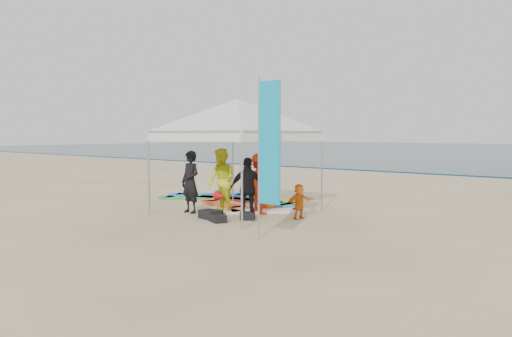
{
  "coord_description": "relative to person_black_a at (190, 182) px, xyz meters",
  "views": [
    {
      "loc": [
        9.31,
        -7.77,
        2.15
      ],
      "look_at": [
        0.63,
        2.6,
        1.2
      ],
      "focal_mm": 35.0,
      "sensor_mm": 36.0,
      "label": 1
    }
  ],
  "objects": [
    {
      "name": "ground",
      "position": [
        0.67,
        -1.38,
        -0.84
      ],
      "size": [
        120.0,
        120.0,
        0.0
      ],
      "primitive_type": "plane",
      "color": "beige",
      "rests_on": "ground"
    },
    {
      "name": "shoreline_foam",
      "position": [
        0.67,
        16.82,
        -0.84
      ],
      "size": [
        160.0,
        1.2,
        0.01
      ],
      "primitive_type": "cube",
      "color": "silver",
      "rests_on": "ground"
    },
    {
      "name": "person_black_a",
      "position": [
        0.0,
        0.0,
        0.0
      ],
      "size": [
        0.64,
        0.44,
        1.69
      ],
      "primitive_type": "imported",
      "rotation": [
        0.0,
        0.0,
        -0.06
      ],
      "color": "black",
      "rests_on": "ground"
    },
    {
      "name": "person_yellow",
      "position": [
        0.7,
        0.48,
        0.04
      ],
      "size": [
        1.02,
        0.9,
        1.76
      ],
      "primitive_type": "imported",
      "rotation": [
        0.0,
        0.0,
        -0.32
      ],
      "color": "yellow",
      "rests_on": "ground"
    },
    {
      "name": "person_orange_a",
      "position": [
        1.56,
        1.08,
        -0.03
      ],
      "size": [
        1.12,
        0.73,
        1.63
      ],
      "primitive_type": "imported",
      "rotation": [
        0.0,
        0.0,
        3.02
      ],
      "color": "red",
      "rests_on": "ground"
    },
    {
      "name": "person_black_b",
      "position": [
        1.9,
        0.2,
        -0.06
      ],
      "size": [
        0.98,
        0.81,
        1.56
      ],
      "primitive_type": "imported",
      "rotation": [
        0.0,
        0.0,
        3.7
      ],
      "color": "black",
      "rests_on": "ground"
    },
    {
      "name": "person_orange_b",
      "position": [
        1.26,
        1.78,
        -0.05
      ],
      "size": [
        0.87,
        0.67,
        1.59
      ],
      "primitive_type": "imported",
      "rotation": [
        0.0,
        0.0,
        2.91
      ],
      "color": "#DC5013",
      "rests_on": "ground"
    },
    {
      "name": "person_seated",
      "position": [
        2.83,
        1.08,
        -0.4
      ],
      "size": [
        0.43,
        0.87,
        0.9
      ],
      "primitive_type": "imported",
      "rotation": [
        0.0,
        0.0,
        1.36
      ],
      "color": "orange",
      "rests_on": "ground"
    },
    {
      "name": "canopy_tent",
      "position": [
        1.02,
        0.74,
        2.22
      ],
      "size": [
        4.66,
        4.66,
        3.52
      ],
      "color": "#A5A5A8",
      "rests_on": "ground"
    },
    {
      "name": "feather_flag",
      "position": [
        3.85,
        -1.45,
        1.08
      ],
      "size": [
        0.55,
        0.04,
        3.27
      ],
      "color": "#A5A5A8",
      "rests_on": "ground"
    },
    {
      "name": "marker_pennant",
      "position": [
        0.84,
        0.3,
        -0.35
      ],
      "size": [
        0.28,
        0.28,
        0.64
      ],
      "color": "#A5A5A8",
      "rests_on": "ground"
    },
    {
      "name": "gear_pile",
      "position": [
        1.25,
        -0.23,
        -0.75
      ],
      "size": [
        1.58,
        1.13,
        0.22
      ],
      "color": "black",
      "rests_on": "ground"
    },
    {
      "name": "surfboard_spread",
      "position": [
        -0.49,
        2.44,
        -0.81
      ],
      "size": [
        5.71,
        3.55,
        0.07
      ],
      "color": "#BA3615",
      "rests_on": "ground"
    }
  ]
}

